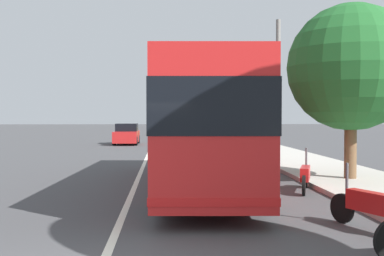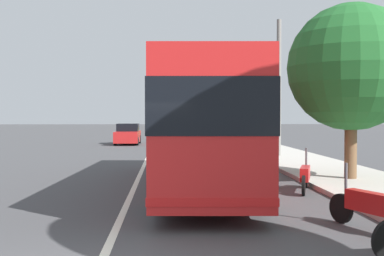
{
  "view_description": "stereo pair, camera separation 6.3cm",
  "coord_description": "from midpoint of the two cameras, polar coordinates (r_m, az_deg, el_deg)",
  "views": [
    {
      "loc": [
        -5.66,
        -0.92,
        2.22
      ],
      "look_at": [
        9.58,
        -1.82,
        1.81
      ],
      "focal_mm": 44.06,
      "sensor_mm": 36.0,
      "label": 1
    },
    {
      "loc": [
        -5.66,
        -0.98,
        2.22
      ],
      "look_at": [
        9.58,
        -1.82,
        1.81
      ],
      "focal_mm": 44.06,
      "sensor_mm": 36.0,
      "label": 2
    }
  ],
  "objects": [
    {
      "name": "sidewalk_curb",
      "position": [
        17.0,
        18.36,
        -5.79
      ],
      "size": [
        110.0,
        3.6,
        0.14
      ],
      "primitive_type": "cube",
      "color": "#B2ADA3",
      "rests_on": "ground"
    },
    {
      "name": "lane_divider_line",
      "position": [
        15.84,
        -6.83,
        -6.5
      ],
      "size": [
        110.0,
        0.16,
        0.01
      ],
      "primitive_type": "cube",
      "color": "silver",
      "rests_on": "ground"
    },
    {
      "name": "coach_bus",
      "position": [
        14.6,
        1.39,
        0.73
      ],
      "size": [
        11.98,
        3.15,
        3.58
      ],
      "rotation": [
        0.0,
        0.0,
        -0.06
      ],
      "color": "red",
      "rests_on": "ground"
    },
    {
      "name": "motorcycle_far_end",
      "position": [
        9.7,
        21.06,
        -8.91
      ],
      "size": [
        2.15,
        0.99,
        1.25
      ],
      "rotation": [
        0.0,
        0.0,
        0.41
      ],
      "color": "black",
      "rests_on": "ground"
    },
    {
      "name": "motorcycle_mid_row",
      "position": [
        14.14,
        13.42,
        -5.66
      ],
      "size": [
        1.95,
        0.76,
        1.23
      ],
      "rotation": [
        0.0,
        0.0,
        -0.34
      ],
      "color": "black",
      "rests_on": "ground"
    },
    {
      "name": "car_side_street",
      "position": [
        34.1,
        -0.2,
        -0.96
      ],
      "size": [
        4.35,
        1.93,
        1.54
      ],
      "rotation": [
        0.0,
        0.0,
        -0.02
      ],
      "color": "silver",
      "rests_on": "ground"
    },
    {
      "name": "car_behind_bus",
      "position": [
        36.16,
        -7.96,
        -0.81
      ],
      "size": [
        4.04,
        1.83,
        1.58
      ],
      "rotation": [
        0.0,
        0.0,
        3.14
      ],
      "color": "red",
      "rests_on": "ground"
    },
    {
      "name": "car_far_distant",
      "position": [
        55.68,
        -2.34,
        0.01
      ],
      "size": [
        4.48,
        1.91,
        1.5
      ],
      "rotation": [
        0.0,
        0.0,
        -0.03
      ],
      "color": "red",
      "rests_on": "ground"
    },
    {
      "name": "car_ahead_same_lane",
      "position": [
        50.51,
        -2.34,
        -0.15
      ],
      "size": [
        4.33,
        1.93,
        1.52
      ],
      "rotation": [
        0.0,
        0.0,
        0.01
      ],
      "color": "gold",
      "rests_on": "ground"
    },
    {
      "name": "roadside_tree_mid_block",
      "position": [
        16.42,
        18.6,
        6.94
      ],
      "size": [
        4.17,
        4.17,
        5.88
      ],
      "color": "brown",
      "rests_on": "ground"
    },
    {
      "name": "utility_pole",
      "position": [
        24.66,
        10.3,
        4.65
      ],
      "size": [
        0.23,
        0.23,
        7.12
      ],
      "primitive_type": "cylinder",
      "color": "slate",
      "rests_on": "ground"
    }
  ]
}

